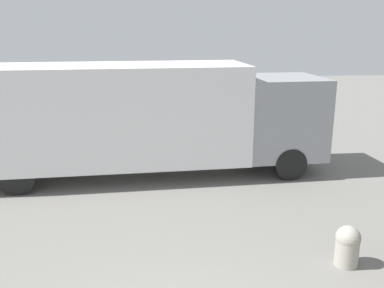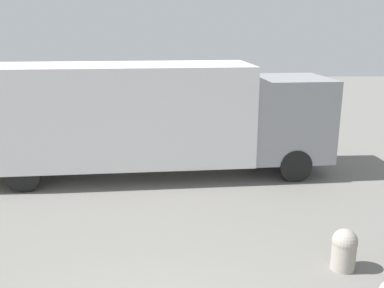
# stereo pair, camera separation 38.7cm
# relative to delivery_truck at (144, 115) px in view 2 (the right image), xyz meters

# --- Properties ---
(delivery_truck) EXTENTS (9.61, 2.84, 2.91)m
(delivery_truck) POSITION_rel_delivery_truck_xyz_m (0.00, 0.00, 0.00)
(delivery_truck) COLOR white
(delivery_truck) RESTS_ON ground
(bollard_far_bench) EXTENTS (0.41, 0.41, 0.70)m
(bollard_far_bench) POSITION_rel_delivery_truck_xyz_m (3.56, -4.83, -1.25)
(bollard_far_bench) COLOR #9E998C
(bollard_far_bench) RESTS_ON ground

